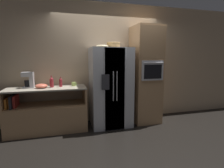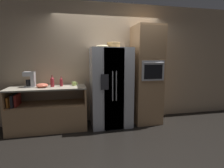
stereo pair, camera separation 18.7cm
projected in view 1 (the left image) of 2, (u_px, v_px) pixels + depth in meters
name	position (u px, v px, depth m)	size (l,w,h in m)	color
ground_plane	(112.00, 124.00, 4.05)	(20.00, 20.00, 0.00)	black
wall_back	(107.00, 63.00, 4.23)	(12.00, 0.06, 2.80)	tan
counter_left	(47.00, 115.00, 3.70)	(1.59, 0.65, 0.92)	#A87F56
refrigerator	(110.00, 87.00, 3.93)	(0.88, 0.75, 1.75)	silver
wall_oven	(145.00, 75.00, 4.14)	(0.62, 0.72, 2.25)	#A87F56
wicker_basket	(113.00, 45.00, 3.81)	(0.30, 0.30, 0.11)	tan
fruit_bowl	(102.00, 46.00, 3.71)	(0.28, 0.28, 0.06)	beige
bottle_tall	(61.00, 82.00, 3.71)	(0.06, 0.06, 0.21)	maroon
bottle_short	(52.00, 82.00, 3.63)	(0.08, 0.08, 0.24)	maroon
mug	(74.00, 84.00, 3.81)	(0.12, 0.09, 0.08)	#B2D166
mixing_bowl	(41.00, 86.00, 3.55)	(0.24, 0.24, 0.09)	#DB664C
coffee_maker	(29.00, 79.00, 3.57)	(0.22, 0.19, 0.32)	#B2B2B7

